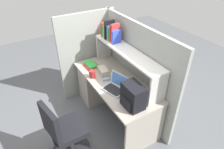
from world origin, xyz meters
name	(u,v)px	position (x,y,z in m)	size (l,w,h in m)	color
ground_plane	(114,114)	(0.00, 0.00, 0.00)	(8.00, 8.00, 0.00)	#595B60
desk	(103,84)	(-0.39, 0.00, 0.40)	(1.60, 0.70, 0.73)	#AAA093
cubicle_partition_rear	(135,71)	(0.00, 0.38, 0.78)	(1.84, 0.05, 1.55)	#939991
cubicle_partition_left	(88,55)	(-0.85, -0.05, 0.78)	(0.05, 1.06, 1.55)	#939991
overhead_hutch	(127,56)	(0.00, 0.20, 1.08)	(1.44, 0.28, 0.45)	beige
reference_books_on_shelf	(111,32)	(-0.45, 0.20, 1.31)	(0.35, 0.18, 0.29)	red
laptop	(116,86)	(0.19, -0.10, 0.78)	(0.37, 0.32, 0.22)	#B7BABF
backpack	(133,96)	(0.59, -0.10, 0.88)	(0.30, 0.22, 0.32)	black
computer_mouse	(106,79)	(-0.07, -0.11, 0.75)	(0.06, 0.10, 0.03)	#7299C6
paper_cup	(113,76)	(-0.06, 0.01, 0.77)	(0.08, 0.08, 0.08)	white
tissue_box	(103,71)	(-0.24, -0.07, 0.78)	(0.22, 0.12, 0.10)	#BFB299
snack_canister	(92,74)	(-0.25, -0.26, 0.79)	(0.10, 0.10, 0.12)	maroon
desk_book_stack	(91,65)	(-0.55, -0.14, 0.76)	(0.25, 0.20, 0.06)	red
office_chair	(65,134)	(0.30, -0.94, 0.39)	(0.52, 0.52, 0.93)	black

